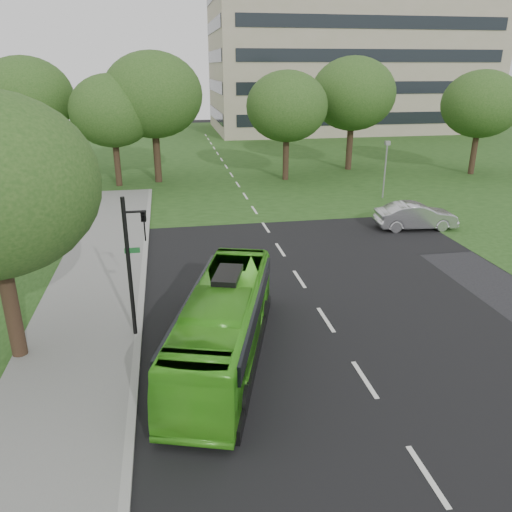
# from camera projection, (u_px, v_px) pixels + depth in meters

# --- Properties ---
(ground) EXTENTS (160.00, 160.00, 0.00)m
(ground) POSITION_uv_depth(u_px,v_px,m) (343.00, 347.00, 17.49)
(ground) COLOR black
(ground) RESTS_ON ground
(street_surfaces) EXTENTS (120.00, 120.00, 0.15)m
(street_surfaces) POSITION_uv_depth(u_px,v_px,m) (239.00, 194.00, 38.35)
(street_surfaces) COLOR black
(street_surfaces) RESTS_ON ground
(office_building) EXTENTS (40.10, 20.10, 25.00)m
(office_building) POSITION_uv_depth(u_px,v_px,m) (349.00, 42.00, 73.63)
(office_building) COLOR #9D947A
(office_building) RESTS_ON ground
(tree_park_a) EXTENTS (6.59, 6.59, 8.75)m
(tree_park_a) POSITION_uv_depth(u_px,v_px,m) (112.00, 111.00, 38.92)
(tree_park_a) COLOR black
(tree_park_a) RESTS_ON ground
(tree_park_b) EXTENTS (7.95, 7.95, 10.43)m
(tree_park_b) POSITION_uv_depth(u_px,v_px,m) (153.00, 95.00, 39.89)
(tree_park_b) COLOR black
(tree_park_b) RESTS_ON ground
(tree_park_c) EXTENTS (6.75, 6.75, 8.97)m
(tree_park_c) POSITION_uv_depth(u_px,v_px,m) (287.00, 107.00, 41.11)
(tree_park_c) COLOR black
(tree_park_c) RESTS_ON ground
(tree_park_d) EXTENTS (7.65, 7.65, 10.12)m
(tree_park_d) POSITION_uv_depth(u_px,v_px,m) (353.00, 94.00, 45.09)
(tree_park_d) COLOR black
(tree_park_d) RESTS_ON ground
(tree_park_e) EXTENTS (6.74, 6.74, 8.99)m
(tree_park_e) POSITION_uv_depth(u_px,v_px,m) (481.00, 104.00, 43.33)
(tree_park_e) COLOR black
(tree_park_e) RESTS_ON ground
(tree_park_f) EXTENTS (7.53, 7.53, 10.06)m
(tree_park_f) POSITION_uv_depth(u_px,v_px,m) (26.00, 97.00, 40.41)
(tree_park_f) COLOR black
(tree_park_f) RESTS_ON ground
(bus) EXTENTS (4.76, 9.41, 2.56)m
(bus) POSITION_uv_depth(u_px,v_px,m) (224.00, 324.00, 16.39)
(bus) COLOR #4BBA24
(bus) RESTS_ON ground
(sedan) EXTENTS (4.90, 2.07, 1.57)m
(sedan) POSITION_uv_depth(u_px,v_px,m) (416.00, 216.00, 29.96)
(sedan) COLOR #B5B4B9
(sedan) RESTS_ON ground
(traffic_light) EXTENTS (0.83, 0.23, 5.22)m
(traffic_light) POSITION_uv_depth(u_px,v_px,m) (133.00, 258.00, 17.08)
(traffic_light) COLOR black
(traffic_light) RESTS_ON ground
(camera_pole) EXTENTS (0.41, 0.37, 4.20)m
(camera_pole) POSITION_uv_depth(u_px,v_px,m) (386.00, 162.00, 36.24)
(camera_pole) COLOR gray
(camera_pole) RESTS_ON ground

